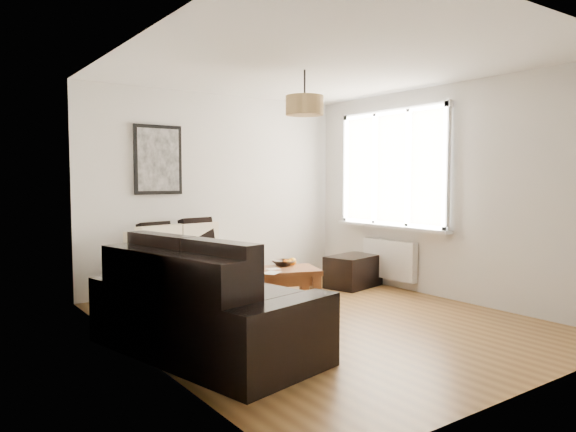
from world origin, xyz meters
TOP-DOWN VIEW (x-y plane):
  - floor at (0.00, 0.00)m, footprint 4.50×4.50m
  - ceiling at (0.00, 0.00)m, footprint 3.80×4.50m
  - wall_back at (0.00, 2.25)m, footprint 3.80×0.04m
  - wall_front at (0.00, -2.25)m, footprint 3.80×0.04m
  - wall_left at (-1.90, 0.00)m, footprint 0.04×4.50m
  - wall_right at (1.90, 0.00)m, footprint 0.04×4.50m
  - window_bay at (1.86, 0.80)m, footprint 0.14×1.90m
  - radiator at (1.82, 0.80)m, footprint 0.10×0.90m
  - poster at (-0.85, 2.22)m, footprint 0.62×0.04m
  - pendant_shade at (0.00, 0.30)m, footprint 0.40×0.40m
  - loveseat_cream at (-0.68, 1.78)m, footprint 1.84×1.28m
  - sofa_leather at (-1.43, -0.21)m, footprint 1.42×2.23m
  - coffee_table at (-0.05, 0.84)m, footprint 1.18×0.89m
  - ottoman at (1.45, 1.11)m, footprint 0.84×0.64m
  - cushion_left at (-0.99, 1.98)m, footprint 0.43×0.20m
  - cushion_right at (-0.44, 1.98)m, footprint 0.45×0.20m
  - fruit_bowl at (0.20, 0.96)m, footprint 0.33×0.33m
  - orange_a at (0.24, 0.91)m, footprint 0.07×0.07m
  - orange_b at (0.31, 0.94)m, footprint 0.12×0.12m
  - orange_c at (0.22, 0.94)m, footprint 0.09×0.09m
  - papers at (-0.20, 0.62)m, footprint 0.26×0.23m

SIDE VIEW (x-z plane):
  - floor at x=0.00m, z-range 0.00..0.00m
  - ottoman at x=1.45m, z-range 0.00..0.43m
  - coffee_table at x=-0.05m, z-range 0.00..0.43m
  - radiator at x=1.82m, z-range 0.12..0.64m
  - loveseat_cream at x=-0.68m, z-range 0.00..0.83m
  - papers at x=-0.20m, z-range 0.43..0.43m
  - sofa_leather at x=-1.43m, z-range 0.00..0.89m
  - fruit_bowl at x=0.20m, z-range 0.43..0.49m
  - orange_b at x=0.31m, z-range 0.42..0.52m
  - orange_a at x=0.24m, z-range 0.43..0.50m
  - orange_c at x=0.22m, z-range 0.43..0.50m
  - cushion_left at x=-0.99m, z-range 0.52..0.93m
  - cushion_right at x=-0.44m, z-range 0.52..0.96m
  - wall_back at x=0.00m, z-range 0.00..2.60m
  - wall_front at x=0.00m, z-range 0.00..2.60m
  - wall_left at x=-1.90m, z-range 0.00..2.60m
  - wall_right at x=1.90m, z-range 0.00..2.60m
  - window_bay at x=1.86m, z-range 0.80..2.40m
  - poster at x=-0.85m, z-range 1.26..2.13m
  - pendant_shade at x=0.00m, z-range 2.13..2.33m
  - ceiling at x=0.00m, z-range 2.60..2.60m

